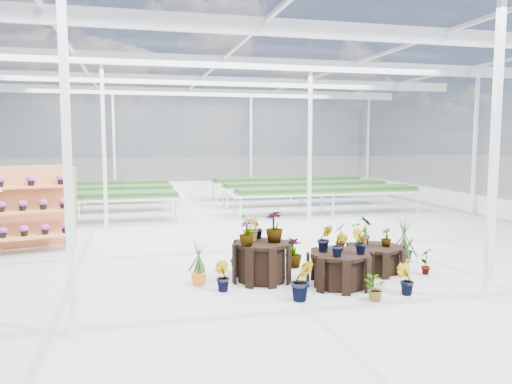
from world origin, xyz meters
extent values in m
plane|color=gray|center=(0.00, 0.00, 0.00)|extent=(24.00, 24.00, 0.00)
cylinder|color=black|center=(-0.10, -2.17, 0.34)|extent=(1.10, 1.10, 0.68)
cylinder|color=black|center=(1.10, -2.77, 0.29)|extent=(1.30, 1.30, 0.57)
cylinder|color=black|center=(2.10, -2.07, 0.24)|extent=(1.19, 1.19, 0.48)
imported|color=#22431D|center=(-0.26, -2.02, 0.91)|extent=(0.52, 0.54, 0.45)
imported|color=#22431D|center=(0.11, -2.20, 0.96)|extent=(0.38, 0.38, 0.56)
imported|color=#22431D|center=(-0.11, -1.83, 0.87)|extent=(0.21, 0.17, 0.38)
imported|color=#22431D|center=(-0.43, -2.39, 0.92)|extent=(0.33, 0.33, 0.47)
imported|color=#22431D|center=(0.86, -2.67, 0.81)|extent=(0.29, 0.25, 0.47)
imported|color=#22431D|center=(1.34, -2.96, 0.78)|extent=(0.28, 0.26, 0.41)
imported|color=#22431D|center=(1.18, -2.57, 0.82)|extent=(0.27, 0.31, 0.49)
imported|color=#22431D|center=(0.93, -3.04, 0.78)|extent=(0.28, 0.29, 0.41)
imported|color=#22431D|center=(1.86, -1.97, 0.68)|extent=(0.36, 0.32, 0.40)
imported|color=#22431D|center=(2.27, -2.15, 0.66)|extent=(0.21, 0.21, 0.35)
imported|color=#22431D|center=(2.02, -1.83, 0.76)|extent=(0.20, 0.29, 0.55)
imported|color=#22431D|center=(-0.88, -2.58, 0.25)|extent=(0.33, 0.35, 0.50)
imported|color=#22431D|center=(0.23, -3.35, 0.33)|extent=(0.38, 0.31, 0.65)
imported|color=#22431D|center=(1.29, -3.61, 0.19)|extent=(0.45, 0.45, 0.38)
imported|color=#22431D|center=(1.91, -3.46, 0.25)|extent=(0.35, 0.35, 0.50)
imported|color=#22431D|center=(2.91, -2.47, 0.26)|extent=(0.33, 0.29, 0.52)
imported|color=#22431D|center=(3.12, -1.50, 0.25)|extent=(0.34, 0.33, 0.49)
imported|color=#22431D|center=(1.79, -1.24, 0.28)|extent=(0.32, 0.37, 0.56)
imported|color=#22431D|center=(0.72, -1.41, 0.30)|extent=(0.45, 0.45, 0.59)
imported|color=#22431D|center=(-0.39, -1.51, 0.27)|extent=(0.38, 0.38, 0.54)
camera|label=1|loc=(-2.23, -10.37, 2.45)|focal=35.00mm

